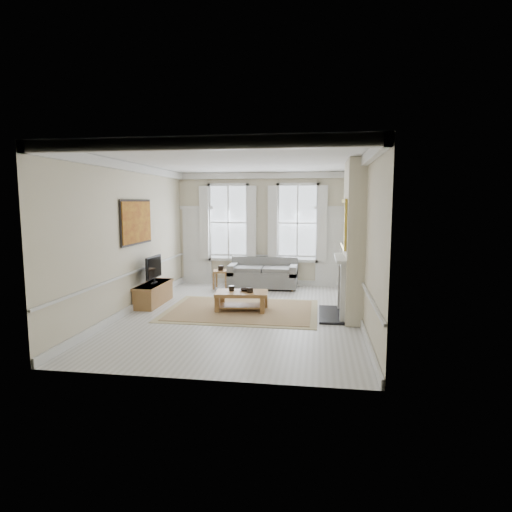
% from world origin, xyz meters
% --- Properties ---
extents(floor, '(7.20, 7.20, 0.00)m').
position_xyz_m(floor, '(0.00, 0.00, 0.00)').
color(floor, '#B7B5AD').
rests_on(floor, ground).
extents(ceiling, '(7.20, 7.20, 0.00)m').
position_xyz_m(ceiling, '(0.00, 0.00, 3.40)').
color(ceiling, white).
rests_on(ceiling, back_wall).
extents(back_wall, '(5.20, 0.00, 5.20)m').
position_xyz_m(back_wall, '(0.00, 3.60, 1.70)').
color(back_wall, beige).
rests_on(back_wall, floor).
extents(left_wall, '(0.00, 7.20, 7.20)m').
position_xyz_m(left_wall, '(-2.60, 0.00, 1.70)').
color(left_wall, beige).
rests_on(left_wall, floor).
extents(right_wall, '(0.00, 7.20, 7.20)m').
position_xyz_m(right_wall, '(2.60, 0.00, 1.70)').
color(right_wall, beige).
rests_on(right_wall, floor).
extents(window_left, '(1.26, 0.20, 2.20)m').
position_xyz_m(window_left, '(-1.05, 3.55, 1.90)').
color(window_left, '#B2BCC6').
rests_on(window_left, back_wall).
extents(window_right, '(1.26, 0.20, 2.20)m').
position_xyz_m(window_right, '(1.05, 3.55, 1.90)').
color(window_right, '#B2BCC6').
rests_on(window_right, back_wall).
extents(door_left, '(0.90, 0.08, 2.30)m').
position_xyz_m(door_left, '(-2.05, 3.56, 1.15)').
color(door_left, silver).
rests_on(door_left, floor).
extents(door_right, '(0.90, 0.08, 2.30)m').
position_xyz_m(door_right, '(2.05, 3.56, 1.15)').
color(door_right, silver).
rests_on(door_right, floor).
extents(painting, '(0.05, 1.66, 1.06)m').
position_xyz_m(painting, '(-2.56, 0.30, 2.05)').
color(painting, gold).
rests_on(painting, left_wall).
extents(chimney_breast, '(0.35, 1.70, 3.38)m').
position_xyz_m(chimney_breast, '(2.43, 0.20, 1.70)').
color(chimney_breast, beige).
rests_on(chimney_breast, floor).
extents(hearth, '(0.55, 1.50, 0.05)m').
position_xyz_m(hearth, '(2.00, 0.20, 0.03)').
color(hearth, black).
rests_on(hearth, floor).
extents(fireplace, '(0.21, 1.45, 1.33)m').
position_xyz_m(fireplace, '(2.20, 0.20, 0.73)').
color(fireplace, silver).
rests_on(fireplace, floor).
extents(mirror, '(0.06, 1.26, 1.06)m').
position_xyz_m(mirror, '(2.21, 0.20, 2.05)').
color(mirror, gold).
rests_on(mirror, chimney_breast).
extents(sofa, '(1.99, 0.97, 0.89)m').
position_xyz_m(sofa, '(0.09, 3.11, 0.37)').
color(sofa, slate).
rests_on(sofa, floor).
extents(side_table, '(0.52, 0.52, 0.54)m').
position_xyz_m(side_table, '(-1.12, 2.79, 0.43)').
color(side_table, brown).
rests_on(side_table, floor).
extents(rug, '(3.50, 2.60, 0.02)m').
position_xyz_m(rug, '(-0.06, 0.33, 0.01)').
color(rug, '#9D7F51').
rests_on(rug, floor).
extents(coffee_table, '(1.27, 0.82, 0.45)m').
position_xyz_m(coffee_table, '(-0.06, 0.33, 0.37)').
color(coffee_table, brown).
rests_on(coffee_table, rug).
extents(ceramic_pot_a, '(0.12, 0.12, 0.12)m').
position_xyz_m(ceramic_pot_a, '(-0.31, 0.38, 0.51)').
color(ceramic_pot_a, black).
rests_on(ceramic_pot_a, coffee_table).
extents(ceramic_pot_b, '(0.15, 0.15, 0.11)m').
position_xyz_m(ceramic_pot_b, '(0.14, 0.28, 0.51)').
color(ceramic_pot_b, black).
rests_on(ceramic_pot_b, coffee_table).
extents(bowl, '(0.28, 0.28, 0.06)m').
position_xyz_m(bowl, '(-0.01, 0.43, 0.48)').
color(bowl, black).
rests_on(bowl, coffee_table).
extents(tv_stand, '(0.47, 1.47, 0.52)m').
position_xyz_m(tv_stand, '(-2.34, 0.66, 0.26)').
color(tv_stand, brown).
rests_on(tv_stand, floor).
extents(tv, '(0.08, 0.90, 0.68)m').
position_xyz_m(tv, '(-2.32, 0.66, 0.92)').
color(tv, black).
rests_on(tv, tv_stand).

